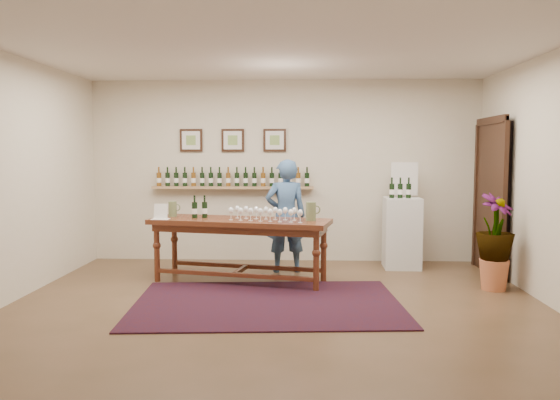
{
  "coord_description": "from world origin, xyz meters",
  "views": [
    {
      "loc": [
        0.28,
        -5.97,
        1.69
      ],
      "look_at": [
        0.0,
        0.8,
        1.1
      ],
      "focal_mm": 35.0,
      "sensor_mm": 36.0,
      "label": 1
    }
  ],
  "objects_px": {
    "person": "(286,216)",
    "display_pedestal": "(402,233)",
    "potted_plant": "(495,242)",
    "tasting_table": "(240,229)"
  },
  "relations": [
    {
      "from": "tasting_table",
      "to": "potted_plant",
      "type": "relative_size",
      "value": 2.37
    },
    {
      "from": "tasting_table",
      "to": "person",
      "type": "height_order",
      "value": "person"
    },
    {
      "from": "tasting_table",
      "to": "display_pedestal",
      "type": "distance_m",
      "value": 2.48
    },
    {
      "from": "display_pedestal",
      "to": "potted_plant",
      "type": "bearing_deg",
      "value": -54.62
    },
    {
      "from": "person",
      "to": "display_pedestal",
      "type": "bearing_deg",
      "value": -178.88
    },
    {
      "from": "tasting_table",
      "to": "display_pedestal",
      "type": "xyz_separation_m",
      "value": [
        2.27,
        0.97,
        -0.19
      ]
    },
    {
      "from": "display_pedestal",
      "to": "potted_plant",
      "type": "distance_m",
      "value": 1.56
    },
    {
      "from": "display_pedestal",
      "to": "person",
      "type": "relative_size",
      "value": 0.65
    },
    {
      "from": "tasting_table",
      "to": "potted_plant",
      "type": "xyz_separation_m",
      "value": [
        3.18,
        -0.3,
        -0.1
      ]
    },
    {
      "from": "tasting_table",
      "to": "person",
      "type": "xyz_separation_m",
      "value": [
        0.58,
        0.62,
        0.1
      ]
    }
  ]
}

